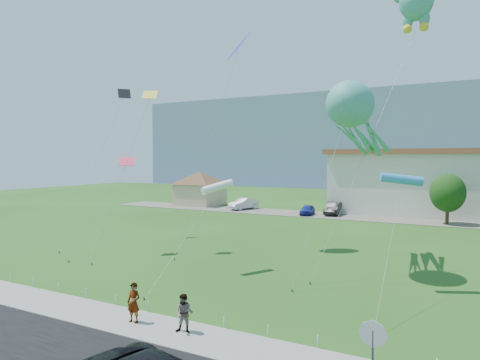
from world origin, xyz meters
name	(u,v)px	position (x,y,z in m)	size (l,w,h in m)	color
ground	(183,307)	(0.00, 0.00, 0.00)	(160.00, 160.00, 0.00)	#214914
sidewalk	(144,326)	(0.00, -2.75, 0.05)	(80.00, 2.50, 0.10)	gray
parking_strip	(354,217)	(0.00, 35.00, 0.03)	(70.00, 6.00, 0.06)	#59544C
hill_ridge	(422,140)	(0.00, 120.00, 12.50)	(160.00, 50.00, 25.00)	gray
pavilion	(200,185)	(-24.00, 38.00, 3.02)	(9.20, 9.20, 5.00)	tan
stop_sign	(373,342)	(9.50, -4.21, 1.87)	(0.80, 0.07, 2.50)	slate
rope_fence	(166,310)	(0.00, -1.30, 0.25)	(26.05, 0.05, 0.50)	white
tree_near	(448,193)	(10.00, 34.00, 3.39)	(3.60, 3.60, 5.47)	#3F2B19
pedestrian_left	(134,303)	(-0.55, -2.76, 0.94)	(0.61, 0.40, 1.68)	gray
pedestrian_right	(184,313)	(1.96, -2.63, 0.87)	(0.75, 0.58, 1.54)	gray
parked_car_silver	(244,204)	(-15.31, 35.64, 0.82)	(1.62, 4.63, 1.53)	#A9A9AF
parked_car_blue	(307,210)	(-5.66, 34.29, 0.67)	(1.45, 3.60, 1.23)	navy
parked_car_black	(334,208)	(-2.79, 35.95, 0.83)	(1.63, 4.68, 1.54)	black
octopus_kite	(354,117)	(5.40, 10.95, 9.61)	(3.14, 11.73, 11.72)	teal
small_kite_yellow	(144,112)	(-9.75, 8.77, 10.49)	(1.29, 6.44, 12.31)	yellow
small_kite_white	(217,188)	(-2.03, 6.51, 5.20)	(0.55, 7.83, 5.68)	white
small_kite_black	(117,111)	(-15.82, 12.32, 11.28)	(1.84, 8.98, 13.36)	black
small_kite_blue	(237,50)	(-4.39, 13.58, 15.51)	(2.55, 7.11, 16.55)	#2128BF
small_kite_cyan	(401,180)	(8.65, 7.79, 5.86)	(0.50, 8.62, 6.34)	#2D8ECD
small_kite_pink	(122,170)	(-10.76, 7.46, 6.20)	(1.94, 5.08, 7.25)	#F6365F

